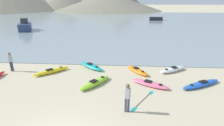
# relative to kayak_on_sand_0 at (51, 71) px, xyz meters

# --- Properties ---
(bay_water) EXTENTS (160.00, 70.00, 0.06)m
(bay_water) POSITION_rel_kayak_on_sand_0_xyz_m (3.30, 37.10, -0.14)
(bay_water) COLOR gray
(bay_water) RESTS_ON ground_plane
(far_hill_midleft) EXTENTS (38.38, 38.38, 10.47)m
(far_hill_midleft) POSITION_rel_kayak_on_sand_0_xyz_m (-29.91, 95.25, 5.06)
(far_hill_midleft) COLOR gray
(far_hill_midleft) RESTS_ON ground_plane
(far_hill_midright) EXTENTS (57.52, 57.52, 9.22)m
(far_hill_midright) POSITION_rel_kayak_on_sand_0_xyz_m (-2.73, 86.43, 4.44)
(far_hill_midright) COLOR gray
(far_hill_midright) RESTS_ON ground_plane
(kayak_on_sand_0) EXTENTS (2.69, 2.49, 0.39)m
(kayak_on_sand_0) POSITION_rel_kayak_on_sand_0_xyz_m (0.00, 0.00, 0.00)
(kayak_on_sand_0) COLOR yellow
(kayak_on_sand_0) RESTS_ON ground_plane
(kayak_on_sand_1) EXTENTS (2.86, 2.05, 0.34)m
(kayak_on_sand_1) POSITION_rel_kayak_on_sand_0_xyz_m (8.10, -1.77, -0.02)
(kayak_on_sand_1) COLOR #E5668C
(kayak_on_sand_1) RESTS_ON ground_plane
(kayak_on_sand_2) EXTENTS (2.09, 2.54, 0.38)m
(kayak_on_sand_2) POSITION_rel_kayak_on_sand_0_xyz_m (7.32, 0.66, -0.00)
(kayak_on_sand_2) COLOR orange
(kayak_on_sand_2) RESTS_ON ground_plane
(kayak_on_sand_3) EXTENTS (2.34, 2.83, 0.39)m
(kayak_on_sand_3) POSITION_rel_kayak_on_sand_0_xyz_m (4.07, -1.91, -0.00)
(kayak_on_sand_3) COLOR #8CCC2D
(kayak_on_sand_3) RESTS_ON ground_plane
(kayak_on_sand_4) EXTENTS (3.41, 2.24, 0.35)m
(kayak_on_sand_4) POSITION_rel_kayak_on_sand_0_xyz_m (11.81, -1.59, -0.02)
(kayak_on_sand_4) COLOR blue
(kayak_on_sand_4) RESTS_ON ground_plane
(kayak_on_sand_6) EXTENTS (2.73, 2.05, 0.40)m
(kayak_on_sand_6) POSITION_rel_kayak_on_sand_0_xyz_m (10.44, 1.05, 0.00)
(kayak_on_sand_6) COLOR white
(kayak_on_sand_6) RESTS_ON ground_plane
(kayak_on_sand_7) EXTENTS (2.70, 2.45, 0.41)m
(kayak_on_sand_7) POSITION_rel_kayak_on_sand_0_xyz_m (3.17, 1.37, 0.01)
(kayak_on_sand_7) COLOR teal
(kayak_on_sand_7) RESTS_ON ground_plane
(person_near_foreground) EXTENTS (0.35, 0.25, 1.74)m
(person_near_foreground) POSITION_rel_kayak_on_sand_0_xyz_m (6.38, -5.05, 0.82)
(person_near_foreground) COLOR #384260
(person_near_foreground) RESTS_ON ground_plane
(person_near_waterline) EXTENTS (0.35, 0.24, 1.72)m
(person_near_waterline) POSITION_rel_kayak_on_sand_0_xyz_m (-3.58, 0.16, 0.81)
(person_near_waterline) COLOR #384260
(person_near_waterline) RESTS_ON ground_plane
(moored_boat_0) EXTENTS (3.56, 4.55, 2.36)m
(moored_boat_0) POSITION_rel_kayak_on_sand_0_xyz_m (-13.37, 20.12, 0.71)
(moored_boat_0) COLOR navy
(moored_boat_0) RESTS_ON bay_water
(moored_boat_1) EXTENTS (3.89, 2.19, 0.94)m
(moored_boat_1) POSITION_rel_kayak_on_sand_0_xyz_m (15.39, 39.73, 0.36)
(moored_boat_1) COLOR black
(moored_boat_1) RESTS_ON bay_water
(loose_paddle) EXTENTS (1.64, 2.44, 0.03)m
(loose_paddle) POSITION_rel_kayak_on_sand_0_xyz_m (7.39, -3.83, -0.16)
(loose_paddle) COLOR black
(loose_paddle) RESTS_ON ground_plane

